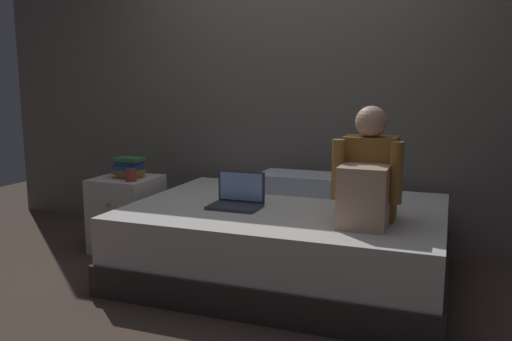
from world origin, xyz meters
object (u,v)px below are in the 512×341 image
at_px(mug, 131,175).
at_px(laptop, 237,198).
at_px(person_sitting, 368,178).
at_px(book_stack, 129,167).
at_px(pillow, 299,183).
at_px(nightstand, 127,214).
at_px(bed, 287,241).

bearing_deg(mug, laptop, -8.89).
bearing_deg(mug, person_sitting, -7.17).
height_order(person_sitting, mug, person_sitting).
bearing_deg(book_stack, pillow, 16.27).
bearing_deg(nightstand, pillow, 15.68).
xyz_separation_m(nightstand, mug, (0.13, -0.12, 0.33)).
height_order(bed, laptop, laptop).
height_order(laptop, pillow, laptop).
bearing_deg(person_sitting, bed, 156.58).
bearing_deg(laptop, bed, 29.03).
height_order(bed, pillow, pillow).
relative_size(nightstand, person_sitting, 0.86).
relative_size(person_sitting, laptop, 2.05).
bearing_deg(laptop, nightstand, 165.72).
bearing_deg(book_stack, nightstand, 173.29).
bearing_deg(person_sitting, book_stack, 169.61).
xyz_separation_m(bed, pillow, (-0.05, 0.45, 0.31)).
bearing_deg(pillow, mug, -157.18).
relative_size(pillow, book_stack, 2.52).
xyz_separation_m(person_sitting, book_stack, (-1.81, 0.33, -0.09)).
bearing_deg(pillow, nightstand, -164.32).
relative_size(nightstand, pillow, 1.00).
bearing_deg(bed, laptop, -150.97).
distance_m(bed, book_stack, 1.33).
xyz_separation_m(person_sitting, laptop, (-0.83, 0.08, -0.20)).
xyz_separation_m(person_sitting, mug, (-1.71, 0.22, -0.12)).
bearing_deg(laptop, pillow, 69.22).
xyz_separation_m(book_stack, mug, (0.10, -0.12, -0.03)).
height_order(bed, mug, mug).
relative_size(nightstand, mug, 6.25).
distance_m(nightstand, book_stack, 0.36).
relative_size(bed, laptop, 6.25).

